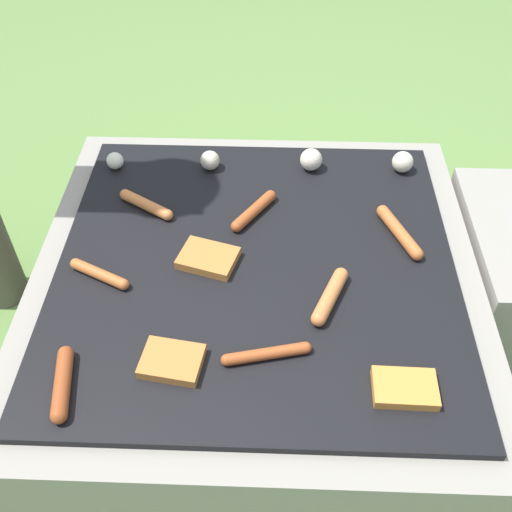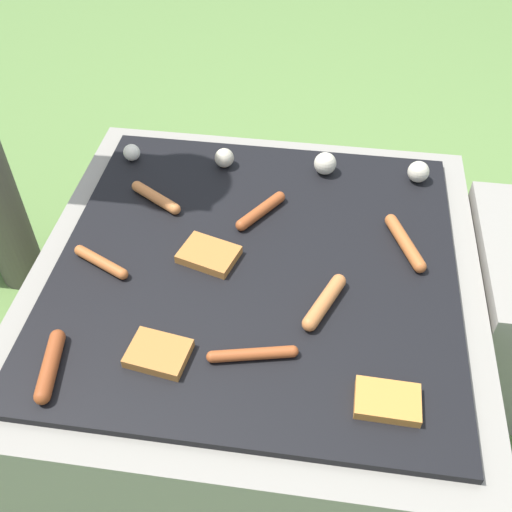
# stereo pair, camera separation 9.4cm
# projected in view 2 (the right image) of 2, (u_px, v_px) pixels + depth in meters

# --- Properties ---
(ground_plane) EXTENTS (14.00, 14.00, 0.00)m
(ground_plane) POSITION_uv_depth(u_px,v_px,m) (256.00, 372.00, 1.59)
(ground_plane) COLOR #608442
(grill) EXTENTS (0.97, 0.97, 0.42)m
(grill) POSITION_uv_depth(u_px,v_px,m) (256.00, 323.00, 1.44)
(grill) COLOR gray
(grill) RESTS_ON ground_plane
(sausage_front_center) EXTENTS (0.10, 0.14, 0.03)m
(sausage_front_center) POSITION_uv_depth(u_px,v_px,m) (261.00, 211.00, 1.39)
(sausage_front_center) COLOR #A34C23
(sausage_front_center) RESTS_ON grill
(sausage_front_left) EXTENTS (0.17, 0.06, 0.02)m
(sausage_front_left) POSITION_uv_depth(u_px,v_px,m) (253.00, 354.00, 1.11)
(sausage_front_left) COLOR #A34C23
(sausage_front_left) RESTS_ON grill
(sausage_mid_right) EXTENTS (0.05, 0.16, 0.03)m
(sausage_mid_right) POSITION_uv_depth(u_px,v_px,m) (50.00, 366.00, 1.09)
(sausage_mid_right) COLOR #93421E
(sausage_mid_right) RESTS_ON grill
(sausage_back_center) EXTENTS (0.14, 0.10, 0.03)m
(sausage_back_center) POSITION_uv_depth(u_px,v_px,m) (156.00, 197.00, 1.43)
(sausage_back_center) COLOR #C6753D
(sausage_back_center) RESTS_ON grill
(sausage_back_right) EXTENTS (0.09, 0.17, 0.03)m
(sausage_back_right) POSITION_uv_depth(u_px,v_px,m) (405.00, 242.00, 1.32)
(sausage_back_right) COLOR #B7602D
(sausage_back_right) RESTS_ON grill
(sausage_front_right) EXTENTS (0.14, 0.08, 0.02)m
(sausage_front_right) POSITION_uv_depth(u_px,v_px,m) (101.00, 262.00, 1.28)
(sausage_front_right) COLOR #B7602D
(sausage_front_right) RESTS_ON grill
(sausage_mid_left) EXTENTS (0.08, 0.15, 0.03)m
(sausage_mid_left) POSITION_uv_depth(u_px,v_px,m) (325.00, 302.00, 1.19)
(sausage_mid_left) COLOR #C6753D
(sausage_mid_left) RESTS_ON grill
(bread_slice_right) EXTENTS (0.12, 0.10, 0.02)m
(bread_slice_right) POSITION_uv_depth(u_px,v_px,m) (159.00, 353.00, 1.11)
(bread_slice_right) COLOR #B27033
(bread_slice_right) RESTS_ON grill
(bread_slice_center) EXTENTS (0.14, 0.12, 0.02)m
(bread_slice_center) POSITION_uv_depth(u_px,v_px,m) (209.00, 253.00, 1.30)
(bread_slice_center) COLOR #B27033
(bread_slice_center) RESTS_ON grill
(bread_slice_left) EXTENTS (0.12, 0.08, 0.02)m
(bread_slice_left) POSITION_uv_depth(u_px,v_px,m) (387.00, 401.00, 1.04)
(bread_slice_left) COLOR #D18438
(bread_slice_left) RESTS_ON grill
(mushroom_row) EXTENTS (0.77, 0.06, 0.06)m
(mushroom_row) POSITION_uv_depth(u_px,v_px,m) (298.00, 163.00, 1.50)
(mushroom_row) COLOR silver
(mushroom_row) RESTS_ON grill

